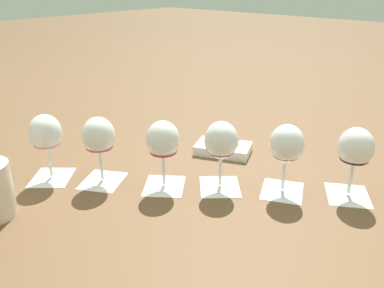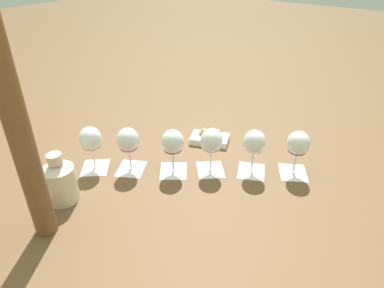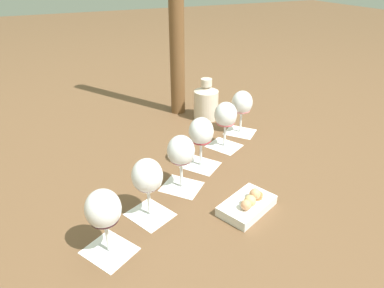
{
  "view_description": "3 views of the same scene",
  "coord_description": "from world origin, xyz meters",
  "px_view_note": "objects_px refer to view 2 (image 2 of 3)",
  "views": [
    {
      "loc": [
        -0.64,
        -0.57,
        0.47
      ],
      "look_at": [
        -0.0,
        0.0,
        0.11
      ],
      "focal_mm": 38.0,
      "sensor_mm": 36.0,
      "label": 1
    },
    {
      "loc": [
        -0.81,
        -0.61,
        0.71
      ],
      "look_at": [
        -0.0,
        0.0,
        0.11
      ],
      "focal_mm": 32.0,
      "sensor_mm": 36.0,
      "label": 2
    },
    {
      "loc": [
        0.8,
        -0.36,
        0.58
      ],
      "look_at": [
        -0.0,
        0.0,
        0.11
      ],
      "focal_mm": 32.0,
      "sensor_mm": 36.0,
      "label": 3
    }
  ],
  "objects_px": {
    "wine_glass_2": "(173,144)",
    "wine_glass_4": "(254,145)",
    "snack_dish": "(210,138)",
    "ceramic_vase": "(60,181)",
    "wine_glass_1": "(128,142)",
    "wine_glass_0": "(91,141)",
    "umbrella_pole": "(4,81)",
    "wine_glass_3": "(211,143)",
    "wine_glass_5": "(298,146)"
  },
  "relations": [
    {
      "from": "wine_glass_2",
      "to": "wine_glass_4",
      "type": "xyz_separation_m",
      "value": [
        0.17,
        -0.22,
        -0.0
      ]
    },
    {
      "from": "snack_dish",
      "to": "ceramic_vase",
      "type": "bearing_deg",
      "value": 164.3
    },
    {
      "from": "wine_glass_1",
      "to": "wine_glass_0",
      "type": "bearing_deg",
      "value": 123.83
    },
    {
      "from": "snack_dish",
      "to": "umbrella_pole",
      "type": "height_order",
      "value": "umbrella_pole"
    },
    {
      "from": "wine_glass_3",
      "to": "ceramic_vase",
      "type": "relative_size",
      "value": 0.97
    },
    {
      "from": "wine_glass_3",
      "to": "wine_glass_2",
      "type": "bearing_deg",
      "value": 129.9
    },
    {
      "from": "wine_glass_3",
      "to": "ceramic_vase",
      "type": "height_order",
      "value": "ceramic_vase"
    },
    {
      "from": "wine_glass_5",
      "to": "umbrella_pole",
      "type": "xyz_separation_m",
      "value": [
        -0.69,
        0.45,
        0.33
      ]
    },
    {
      "from": "umbrella_pole",
      "to": "ceramic_vase",
      "type": "bearing_deg",
      "value": 35.37
    },
    {
      "from": "wine_glass_4",
      "to": "wine_glass_5",
      "type": "relative_size",
      "value": 1.0
    },
    {
      "from": "wine_glass_5",
      "to": "wine_glass_2",
      "type": "bearing_deg",
      "value": 125.61
    },
    {
      "from": "wine_glass_1",
      "to": "wine_glass_3",
      "type": "distance_m",
      "value": 0.29
    },
    {
      "from": "wine_glass_5",
      "to": "snack_dish",
      "type": "height_order",
      "value": "wine_glass_5"
    },
    {
      "from": "ceramic_vase",
      "to": "snack_dish",
      "type": "height_order",
      "value": "ceramic_vase"
    },
    {
      "from": "wine_glass_3",
      "to": "wine_glass_0",
      "type": "bearing_deg",
      "value": 125.08
    },
    {
      "from": "wine_glass_0",
      "to": "wine_glass_2",
      "type": "distance_m",
      "value": 0.29
    },
    {
      "from": "wine_glass_0",
      "to": "wine_glass_2",
      "type": "height_order",
      "value": "same"
    },
    {
      "from": "wine_glass_3",
      "to": "ceramic_vase",
      "type": "bearing_deg",
      "value": 145.84
    },
    {
      "from": "wine_glass_3",
      "to": "wine_glass_5",
      "type": "distance_m",
      "value": 0.29
    },
    {
      "from": "wine_glass_0",
      "to": "ceramic_vase",
      "type": "relative_size",
      "value": 0.97
    },
    {
      "from": "ceramic_vase",
      "to": "wine_glass_3",
      "type": "bearing_deg",
      "value": -34.16
    },
    {
      "from": "wine_glass_1",
      "to": "wine_glass_2",
      "type": "height_order",
      "value": "same"
    },
    {
      "from": "umbrella_pole",
      "to": "wine_glass_5",
      "type": "bearing_deg",
      "value": -33.02
    },
    {
      "from": "wine_glass_2",
      "to": "umbrella_pole",
      "type": "bearing_deg",
      "value": 167.05
    },
    {
      "from": "wine_glass_0",
      "to": "ceramic_vase",
      "type": "bearing_deg",
      "value": -160.92
    },
    {
      "from": "wine_glass_4",
      "to": "umbrella_pole",
      "type": "xyz_separation_m",
      "value": [
        -0.61,
        0.33,
        0.33
      ]
    },
    {
      "from": "wine_glass_4",
      "to": "ceramic_vase",
      "type": "distance_m",
      "value": 0.64
    },
    {
      "from": "snack_dish",
      "to": "wine_glass_5",
      "type": "bearing_deg",
      "value": -90.62
    },
    {
      "from": "wine_glass_0",
      "to": "wine_glass_4",
      "type": "xyz_separation_m",
      "value": [
        0.32,
        -0.46,
        -0.0
      ]
    },
    {
      "from": "wine_glass_0",
      "to": "wine_glass_5",
      "type": "height_order",
      "value": "same"
    },
    {
      "from": "wine_glass_0",
      "to": "umbrella_pole",
      "type": "bearing_deg",
      "value": -154.03
    },
    {
      "from": "wine_glass_0",
      "to": "wine_glass_5",
      "type": "xyz_separation_m",
      "value": [
        0.4,
        -0.59,
        -0.0
      ]
    },
    {
      "from": "wine_glass_2",
      "to": "wine_glass_3",
      "type": "height_order",
      "value": "same"
    },
    {
      "from": "wine_glass_2",
      "to": "wine_glass_4",
      "type": "relative_size",
      "value": 1.0
    },
    {
      "from": "wine_glass_2",
      "to": "wine_glass_5",
      "type": "bearing_deg",
      "value": -54.39
    },
    {
      "from": "wine_glass_2",
      "to": "wine_glass_4",
      "type": "distance_m",
      "value": 0.28
    },
    {
      "from": "ceramic_vase",
      "to": "snack_dish",
      "type": "relative_size",
      "value": 0.96
    },
    {
      "from": "wine_glass_2",
      "to": "snack_dish",
      "type": "height_order",
      "value": "wine_glass_2"
    },
    {
      "from": "wine_glass_4",
      "to": "wine_glass_5",
      "type": "xyz_separation_m",
      "value": [
        0.08,
        -0.12,
        0.0
      ]
    },
    {
      "from": "ceramic_vase",
      "to": "snack_dish",
      "type": "distance_m",
      "value": 0.61
    },
    {
      "from": "wine_glass_1",
      "to": "snack_dish",
      "type": "xyz_separation_m",
      "value": [
        0.33,
        -0.11,
        -0.09
      ]
    },
    {
      "from": "wine_glass_1",
      "to": "wine_glass_4",
      "type": "height_order",
      "value": "same"
    },
    {
      "from": "wine_glass_0",
      "to": "umbrella_pole",
      "type": "relative_size",
      "value": 0.18
    },
    {
      "from": "wine_glass_3",
      "to": "wine_glass_4",
      "type": "height_order",
      "value": "same"
    },
    {
      "from": "wine_glass_5",
      "to": "ceramic_vase",
      "type": "height_order",
      "value": "ceramic_vase"
    },
    {
      "from": "wine_glass_3",
      "to": "umbrella_pole",
      "type": "bearing_deg",
      "value": 158.87
    },
    {
      "from": "wine_glass_2",
      "to": "wine_glass_5",
      "type": "height_order",
      "value": "same"
    },
    {
      "from": "wine_glass_5",
      "to": "ceramic_vase",
      "type": "bearing_deg",
      "value": 137.69
    },
    {
      "from": "wine_glass_1",
      "to": "wine_glass_4",
      "type": "bearing_deg",
      "value": -55.08
    },
    {
      "from": "ceramic_vase",
      "to": "umbrella_pole",
      "type": "distance_m",
      "value": 0.4
    }
  ]
}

